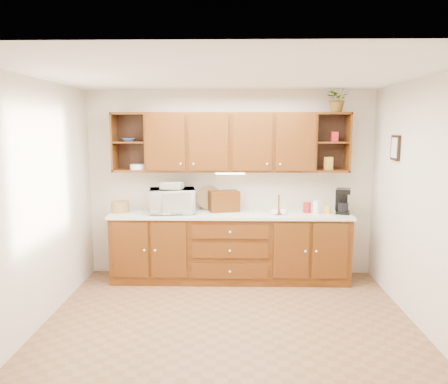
{
  "coord_description": "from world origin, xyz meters",
  "views": [
    {
      "loc": [
        0.04,
        -4.37,
        2.1
      ],
      "look_at": [
        -0.08,
        1.15,
        1.27
      ],
      "focal_mm": 35.0,
      "sensor_mm": 36.0,
      "label": 1
    }
  ],
  "objects_px": {
    "bread_box": "(224,201)",
    "potted_plant": "(338,99)",
    "microwave": "(172,201)",
    "coffee_maker": "(343,201)"
  },
  "relations": [
    {
      "from": "bread_box",
      "to": "coffee_maker",
      "type": "height_order",
      "value": "coffee_maker"
    },
    {
      "from": "bread_box",
      "to": "potted_plant",
      "type": "relative_size",
      "value": 1.14
    },
    {
      "from": "microwave",
      "to": "bread_box",
      "type": "bearing_deg",
      "value": 3.09
    },
    {
      "from": "microwave",
      "to": "coffee_maker",
      "type": "relative_size",
      "value": 1.78
    },
    {
      "from": "coffee_maker",
      "to": "potted_plant",
      "type": "distance_m",
      "value": 1.37
    },
    {
      "from": "potted_plant",
      "to": "microwave",
      "type": "bearing_deg",
      "value": -177.05
    },
    {
      "from": "microwave",
      "to": "potted_plant",
      "type": "distance_m",
      "value": 2.59
    },
    {
      "from": "bread_box",
      "to": "potted_plant",
      "type": "bearing_deg",
      "value": -16.26
    },
    {
      "from": "bread_box",
      "to": "potted_plant",
      "type": "distance_m",
      "value": 2.05
    },
    {
      "from": "coffee_maker",
      "to": "bread_box",
      "type": "bearing_deg",
      "value": -169.2
    }
  ]
}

